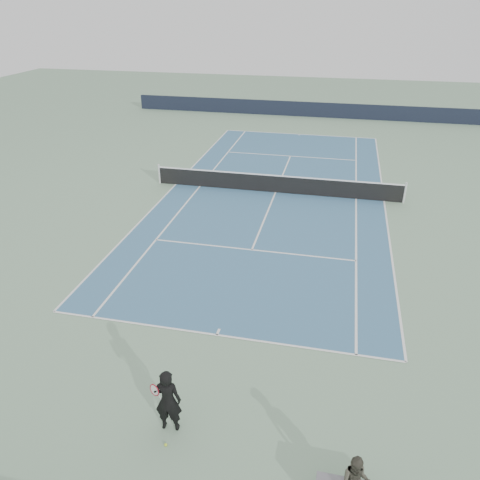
# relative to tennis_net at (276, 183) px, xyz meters

# --- Properties ---
(ground) EXTENTS (80.00, 80.00, 0.00)m
(ground) POSITION_rel_tennis_net_xyz_m (0.00, 0.00, -0.50)
(ground) COLOR gray
(court_surface) EXTENTS (10.97, 23.77, 0.01)m
(court_surface) POSITION_rel_tennis_net_xyz_m (0.00, 0.00, -0.50)
(court_surface) COLOR #3A6689
(court_surface) RESTS_ON ground
(tennis_net) EXTENTS (12.90, 0.10, 1.07)m
(tennis_net) POSITION_rel_tennis_net_xyz_m (0.00, 0.00, 0.00)
(tennis_net) COLOR silver
(tennis_net) RESTS_ON ground
(windscreen_far) EXTENTS (30.00, 0.25, 1.20)m
(windscreen_far) POSITION_rel_tennis_net_xyz_m (0.00, 17.88, 0.10)
(windscreen_far) COLOR black
(windscreen_far) RESTS_ON ground
(tennis_player) EXTENTS (0.80, 0.55, 1.73)m
(tennis_player) POSITION_rel_tennis_net_xyz_m (-0.21, -15.40, 0.36)
(tennis_player) COLOR black
(tennis_player) RESTS_ON ground
(tennis_ball) EXTENTS (0.07, 0.07, 0.07)m
(tennis_ball) POSITION_rel_tennis_net_xyz_m (-0.13, -15.93, -0.47)
(tennis_ball) COLOR #BCD62B
(tennis_ball) RESTS_ON ground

